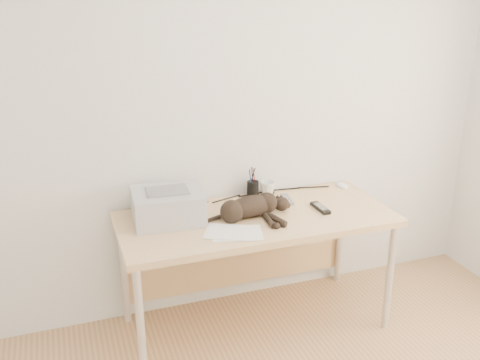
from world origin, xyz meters
name	(u,v)px	position (x,y,z in m)	size (l,w,h in m)	color
wall_back	(236,109)	(0.00, 1.75, 1.30)	(3.50, 3.50, 0.00)	silver
desk	(251,230)	(0.00, 1.48, 0.61)	(1.60, 0.70, 0.74)	#E6C587
printer	(168,206)	(-0.50, 1.50, 0.83)	(0.41, 0.36, 0.19)	#ABAAAF
papers	(234,233)	(-0.20, 1.21, 0.74)	(0.35, 0.29, 0.01)	white
cat	(249,208)	(-0.05, 1.38, 0.80)	(0.61, 0.28, 0.14)	black
mug	(267,188)	(0.18, 1.67, 0.79)	(0.10, 0.10, 0.09)	silver
pen_cup	(253,189)	(0.09, 1.68, 0.79)	(0.07, 0.07, 0.19)	black
remote_grey	(287,199)	(0.26, 1.54, 0.75)	(0.05, 0.17, 0.02)	slate
remote_black	(320,208)	(0.40, 1.35, 0.75)	(0.05, 0.18, 0.02)	black
mouse	(342,184)	(0.72, 1.65, 0.76)	(0.07, 0.12, 0.04)	white
cable_tangle	(239,196)	(0.00, 1.70, 0.75)	(1.36, 0.09, 0.01)	black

